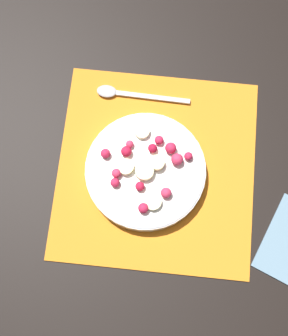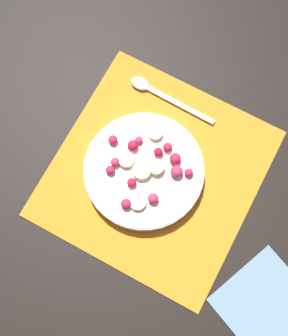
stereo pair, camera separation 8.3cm
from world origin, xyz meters
name	(u,v)px [view 1 (the left image)]	position (x,y,z in m)	size (l,w,h in m)	color
ground_plane	(155,169)	(0.00, 0.00, 0.00)	(3.00, 3.00, 0.00)	black
placemat	(155,168)	(0.00, 0.00, 0.00)	(0.36, 0.37, 0.01)	orange
fruit_bowl	(144,170)	(-0.02, -0.01, 0.02)	(0.22, 0.22, 0.05)	white
spoon	(124,93)	(-0.07, 0.14, 0.01)	(0.18, 0.03, 0.01)	#B2B2B7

